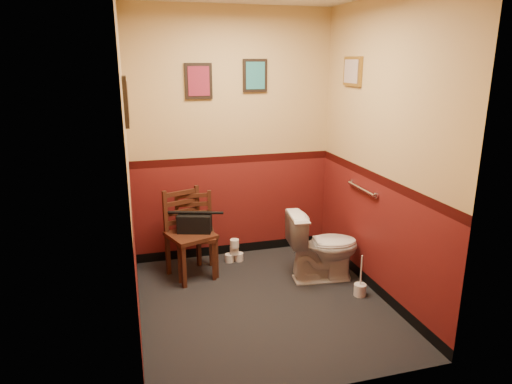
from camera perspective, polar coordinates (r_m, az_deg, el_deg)
floor at (r=4.32m, az=0.92°, el=-13.76°), size 2.20×2.40×0.00m
wall_back at (r=4.97m, az=-2.97°, el=6.81°), size 2.20×0.00×2.70m
wall_front at (r=2.74m, az=8.21°, el=-1.06°), size 2.20×0.00×2.70m
wall_left at (r=3.68m, az=-15.67°, el=2.92°), size 0.00×2.40×2.70m
wall_right at (r=4.27m, az=15.35°, el=4.72°), size 0.00×2.40×2.70m
grab_bar at (r=4.56m, az=13.06°, el=0.40°), size 0.05×0.56×0.06m
framed_print_back_a at (r=4.83m, az=-7.19°, el=13.60°), size 0.28×0.04×0.36m
framed_print_back_b at (r=4.95m, az=-0.12°, el=14.36°), size 0.26×0.04×0.34m
framed_print_left at (r=3.70m, az=-15.95°, el=10.84°), size 0.04×0.30×0.38m
framed_print_right at (r=4.71m, az=11.96°, el=14.54°), size 0.04×0.34×0.28m
toilet at (r=4.67m, az=8.36°, el=-6.75°), size 0.76×0.48×0.71m
toilet_brush at (r=4.53m, az=12.87°, el=-11.74°), size 0.11×0.11×0.41m
chair_left at (r=4.71m, az=-8.39°, el=-5.20°), size 0.54×0.54×0.90m
chair_right at (r=4.76m, az=-7.64°, el=-5.27°), size 0.43×0.43×0.85m
handbag at (r=4.68m, az=-7.67°, el=-4.00°), size 0.37×0.26×0.25m
tp_stack at (r=5.09m, az=-2.73°, el=-7.52°), size 0.21×0.12×0.27m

